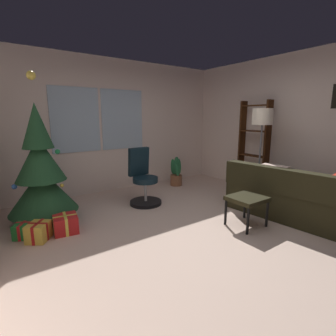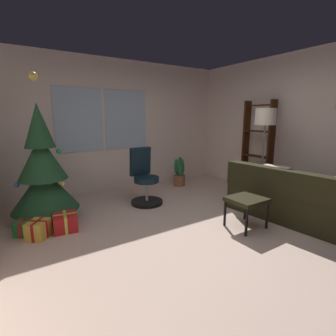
{
  "view_description": "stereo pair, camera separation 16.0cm",
  "coord_description": "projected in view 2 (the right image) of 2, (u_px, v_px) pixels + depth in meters",
  "views": [
    {
      "loc": [
        -2.21,
        -2.32,
        1.54
      ],
      "look_at": [
        0.01,
        0.81,
        0.75
      ],
      "focal_mm": 27.09,
      "sensor_mm": 36.0,
      "label": 1
    },
    {
      "loc": [
        -2.08,
        -2.41,
        1.54
      ],
      "look_at": [
        0.01,
        0.81,
        0.75
      ],
      "focal_mm": 27.09,
      "sensor_mm": 36.0,
      "label": 2
    }
  ],
  "objects": [
    {
      "name": "wall_right_with_frames",
      "position": [
        310.0,
        128.0,
        4.43
      ],
      "size": [
        0.12,
        5.23,
        2.67
      ],
      "color": "silver",
      "rests_on": "ground_plane"
    },
    {
      "name": "couch",
      "position": [
        316.0,
        202.0,
        3.77
      ],
      "size": [
        1.84,
        2.18,
        0.82
      ],
      "color": "black",
      "rests_on": "ground_plane"
    },
    {
      "name": "potted_plant",
      "position": [
        179.0,
        173.0,
        5.72
      ],
      "size": [
        0.3,
        0.41,
        0.66
      ],
      "color": "brown",
      "rests_on": "ground_plane"
    },
    {
      "name": "floor_lamp",
      "position": [
        265.0,
        124.0,
        4.38
      ],
      "size": [
        0.35,
        0.35,
        1.67
      ],
      "color": "slate",
      "rests_on": "ground_plane"
    },
    {
      "name": "ground_plane",
      "position": [
        200.0,
        237.0,
        3.41
      ],
      "size": [
        4.79,
        5.23,
        0.1
      ],
      "primitive_type": "cube",
      "color": "beige"
    },
    {
      "name": "holiday_tree",
      "position": [
        43.0,
        173.0,
        3.73
      ],
      "size": [
        0.95,
        0.95,
        2.14
      ],
      "color": "#4C331E",
      "rests_on": "ground_plane"
    },
    {
      "name": "gift_box_gold",
      "position": [
        38.0,
        229.0,
        3.25
      ],
      "size": [
        0.34,
        0.35,
        0.24
      ],
      "color": "gold",
      "rests_on": "ground_plane"
    },
    {
      "name": "gift_box_red",
      "position": [
        65.0,
        222.0,
        3.47
      ],
      "size": [
        0.34,
        0.36,
        0.24
      ],
      "color": "red",
      "rests_on": "ground_plane"
    },
    {
      "name": "wall_back_with_windows",
      "position": [
        119.0,
        126.0,
        5.3
      ],
      "size": [
        4.79,
        0.12,
        2.67
      ],
      "color": "silver",
      "rests_on": "ground_plane"
    },
    {
      "name": "gift_box_green",
      "position": [
        25.0,
        227.0,
        3.38
      ],
      "size": [
        0.31,
        0.35,
        0.2
      ],
      "color": "#1E722D",
      "rests_on": "ground_plane"
    },
    {
      "name": "footstool",
      "position": [
        247.0,
        202.0,
        3.52
      ],
      "size": [
        0.49,
        0.44,
        0.43
      ],
      "color": "black",
      "rests_on": "ground_plane"
    },
    {
      "name": "bookshelf",
      "position": [
        257.0,
        153.0,
        5.1
      ],
      "size": [
        0.18,
        0.64,
        1.85
      ],
      "color": "#391C0B",
      "rests_on": "ground_plane"
    },
    {
      "name": "office_chair",
      "position": [
        145.0,
        182.0,
        4.51
      ],
      "size": [
        0.56,
        0.56,
        1.0
      ],
      "color": "black",
      "rests_on": "ground_plane"
    }
  ]
}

